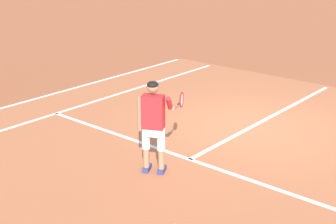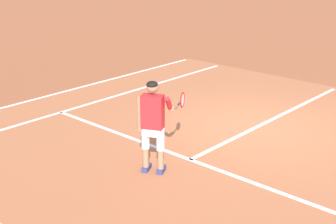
# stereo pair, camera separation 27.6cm
# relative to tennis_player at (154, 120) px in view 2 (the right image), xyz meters

# --- Properties ---
(ground_plane) EXTENTS (80.00, 80.00, 0.00)m
(ground_plane) POSITION_rel_tennis_player_xyz_m (0.17, 3.11, -0.99)
(ground_plane) COLOR #9E5133
(court_inner_surface) EXTENTS (10.98, 10.45, 0.00)m
(court_inner_surface) POSITION_rel_tennis_player_xyz_m (0.17, 2.20, -0.99)
(court_inner_surface) COLOR #B2603D
(court_inner_surface) RESTS_ON ground
(line_service) EXTENTS (8.23, 0.10, 0.01)m
(line_service) POSITION_rel_tennis_player_xyz_m (0.17, 0.82, -0.99)
(line_service) COLOR white
(line_service) RESTS_ON ground
(line_centre_service) EXTENTS (0.10, 6.40, 0.01)m
(line_centre_service) POSITION_rel_tennis_player_xyz_m (0.17, 4.02, -0.99)
(line_centre_service) COLOR white
(line_centre_service) RESTS_ON ground
(line_singles_left) EXTENTS (0.10, 10.05, 0.01)m
(line_singles_left) POSITION_rel_tennis_player_xyz_m (-3.94, 2.20, -0.99)
(line_singles_left) COLOR white
(line_singles_left) RESTS_ON ground
(line_doubles_left) EXTENTS (0.10, 10.05, 0.01)m
(line_doubles_left) POSITION_rel_tennis_player_xyz_m (-5.32, 2.20, -0.99)
(line_doubles_left) COLOR white
(line_doubles_left) RESTS_ON ground
(tennis_player) EXTENTS (0.56, 1.23, 1.71)m
(tennis_player) POSITION_rel_tennis_player_xyz_m (0.00, 0.00, 0.00)
(tennis_player) COLOR navy
(tennis_player) RESTS_ON ground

